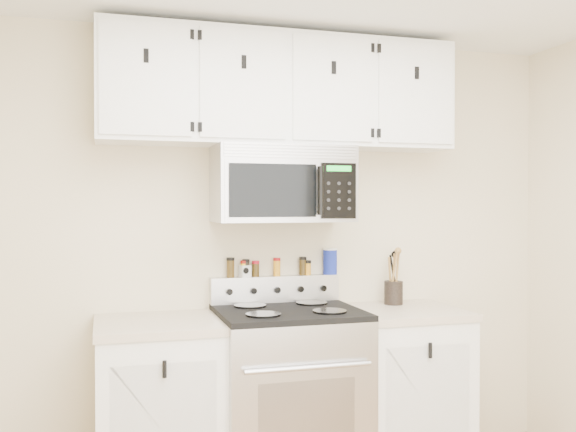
% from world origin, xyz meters
% --- Properties ---
extents(back_wall, '(3.50, 0.01, 2.50)m').
position_xyz_m(back_wall, '(0.00, 1.75, 1.25)').
color(back_wall, beige).
rests_on(back_wall, floor).
extents(range, '(0.76, 0.65, 1.10)m').
position_xyz_m(range, '(0.00, 1.43, 0.49)').
color(range, '#B7B7BA').
rests_on(range, floor).
extents(base_cabinet_left, '(0.64, 0.62, 0.92)m').
position_xyz_m(base_cabinet_left, '(-0.69, 1.45, 0.46)').
color(base_cabinet_left, white).
rests_on(base_cabinet_left, floor).
extents(base_cabinet_right, '(0.64, 0.62, 0.92)m').
position_xyz_m(base_cabinet_right, '(0.69, 1.45, 0.46)').
color(base_cabinet_right, white).
rests_on(base_cabinet_right, floor).
extents(microwave, '(0.76, 0.44, 0.42)m').
position_xyz_m(microwave, '(0.00, 1.55, 1.63)').
color(microwave, '#9E9EA3').
rests_on(microwave, back_wall).
extents(upper_cabinets, '(2.00, 0.35, 0.62)m').
position_xyz_m(upper_cabinets, '(-0.00, 1.58, 2.15)').
color(upper_cabinets, white).
rests_on(upper_cabinets, back_wall).
extents(utensil_crock, '(0.11, 0.11, 0.32)m').
position_xyz_m(utensil_crock, '(0.70, 1.60, 1.00)').
color(utensil_crock, black).
rests_on(utensil_crock, base_cabinet_right).
extents(kitchen_timer, '(0.07, 0.06, 0.07)m').
position_xyz_m(kitchen_timer, '(-0.18, 1.71, 1.13)').
color(kitchen_timer, white).
rests_on(kitchen_timer, range).
extents(salt_canister, '(0.09, 0.09, 0.16)m').
position_xyz_m(salt_canister, '(0.34, 1.71, 1.18)').
color(salt_canister, navy).
rests_on(salt_canister, range).
extents(spice_jar_0, '(0.05, 0.05, 0.11)m').
position_xyz_m(spice_jar_0, '(-0.26, 1.71, 1.16)').
color(spice_jar_0, '#422F10').
rests_on(spice_jar_0, range).
extents(spice_jar_1, '(0.04, 0.04, 0.09)m').
position_xyz_m(spice_jar_1, '(-0.18, 1.71, 1.15)').
color(spice_jar_1, yellow).
rests_on(spice_jar_1, range).
extents(spice_jar_2, '(0.04, 0.04, 0.10)m').
position_xyz_m(spice_jar_2, '(-0.17, 1.71, 1.15)').
color(spice_jar_2, black).
rests_on(spice_jar_2, range).
extents(spice_jar_3, '(0.04, 0.04, 0.09)m').
position_xyz_m(spice_jar_3, '(-0.12, 1.71, 1.15)').
color(spice_jar_3, '#3C2B0E').
rests_on(spice_jar_3, range).
extents(spice_jar_4, '(0.04, 0.04, 0.11)m').
position_xyz_m(spice_jar_4, '(0.01, 1.71, 1.15)').
color(spice_jar_4, orange).
rests_on(spice_jar_4, range).
extents(spice_jar_5, '(0.04, 0.04, 0.11)m').
position_xyz_m(spice_jar_5, '(0.17, 1.71, 1.15)').
color(spice_jar_5, '#39290D').
rests_on(spice_jar_5, range).
extents(spice_jar_6, '(0.04, 0.04, 0.09)m').
position_xyz_m(spice_jar_6, '(0.20, 1.71, 1.14)').
color(spice_jar_6, orange).
rests_on(spice_jar_6, range).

